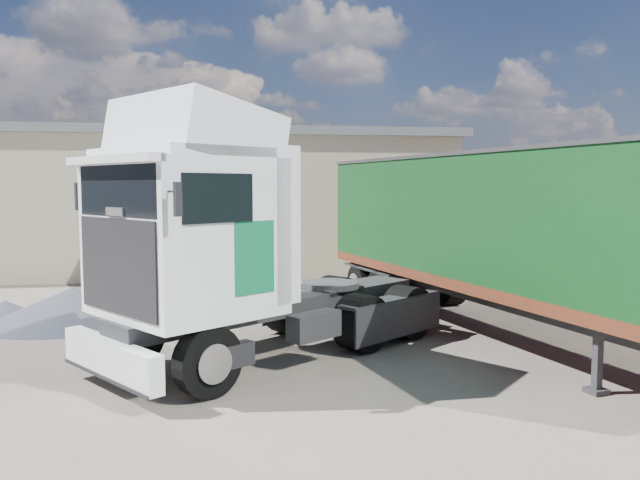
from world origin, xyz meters
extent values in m
plane|color=#282520|center=(0.00, 0.00, 0.00)|extent=(120.00, 120.00, 0.00)
cube|color=#B4AD8A|center=(-6.00, 16.00, 2.50)|extent=(30.00, 12.00, 5.00)
cube|color=#5D6062|center=(-6.00, 16.00, 5.15)|extent=(30.60, 12.60, 0.30)
cube|color=#5D6062|center=(-2.00, 9.98, 1.80)|extent=(4.00, 0.08, 3.60)
cube|color=#5D6062|center=(-6.00, 16.00, 5.35)|extent=(30.60, 0.40, 0.15)
cube|color=maroon|center=(11.50, 6.00, 1.25)|extent=(0.35, 26.00, 2.50)
cylinder|color=black|center=(-0.15, -1.01, 0.56)|extent=(2.49, 2.76, 1.13)
cylinder|color=black|center=(2.80, 1.26, 0.56)|extent=(2.52, 2.80, 1.13)
cylinder|color=black|center=(3.98, 2.17, 0.56)|extent=(2.52, 2.80, 1.13)
cube|color=#2D2D30|center=(1.88, 0.55, 0.96)|extent=(6.15, 5.04, 0.32)
cube|color=silver|center=(-0.95, -1.63, 0.59)|extent=(1.87, 2.31, 0.59)
cube|color=silver|center=(0.15, -0.78, 2.42)|extent=(3.56, 3.60, 2.61)
cube|color=black|center=(-0.82, -1.53, 2.02)|extent=(1.48, 1.89, 1.49)
cube|color=black|center=(-0.80, -1.52, 3.19)|extent=(1.50, 1.93, 0.80)
cube|color=silver|center=(0.32, -0.65, 4.10)|extent=(3.24, 3.35, 1.31)
cube|color=#0E633D|center=(-0.33, 0.53, 2.13)|extent=(0.64, 0.50, 1.17)
cube|color=#0E633D|center=(1.30, -1.58, 2.13)|extent=(0.64, 0.50, 1.17)
cylinder|color=#2D2D30|center=(2.97, 1.39, 1.18)|extent=(1.64, 1.64, 0.13)
cube|color=#2D2D30|center=(6.62, -2.55, 0.54)|extent=(0.36, 0.36, 1.09)
cylinder|color=black|center=(5.66, 5.21, 0.52)|extent=(2.70, 1.61, 1.05)
cube|color=#2D2D30|center=(6.60, 1.31, 0.89)|extent=(3.56, 11.73, 0.35)
cube|color=#582714|center=(6.60, 1.31, 1.22)|extent=(5.20, 12.13, 0.24)
cube|color=black|center=(6.60, 1.31, 2.62)|extent=(5.20, 12.13, 2.57)
cube|color=#2D2D30|center=(6.60, 1.31, 3.93)|extent=(5.27, 12.20, 0.08)
cylinder|color=black|center=(-1.40, 6.85, 0.30)|extent=(1.87, 1.26, 0.61)
cylinder|color=black|center=(-2.57, 9.57, 0.30)|extent=(1.87, 1.26, 0.61)
cube|color=silver|center=(-1.98, 8.21, 0.97)|extent=(3.29, 4.60, 1.57)
cube|color=silver|center=(-1.29, 6.60, 0.92)|extent=(1.90, 1.44, 1.02)
cube|color=black|center=(-1.36, 6.77, 1.43)|extent=(1.51, 0.70, 0.55)
cone|color=#21232C|center=(-2.86, 3.87, 0.43)|extent=(4.95, 4.95, 0.86)
cone|color=#21232C|center=(-1.15, 3.36, 0.22)|extent=(1.86, 1.86, 0.43)
cone|color=#21232C|center=(-4.53, 4.20, 0.26)|extent=(2.27, 2.27, 0.52)
camera|label=1|loc=(1.01, -11.47, 3.27)|focal=35.00mm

